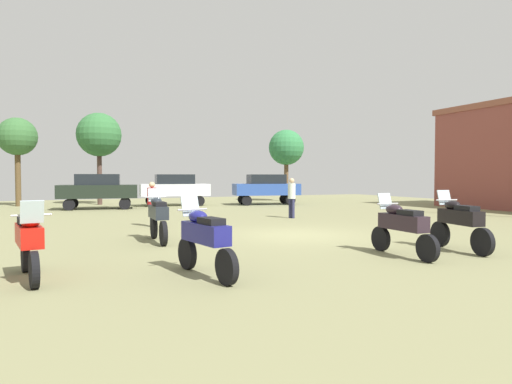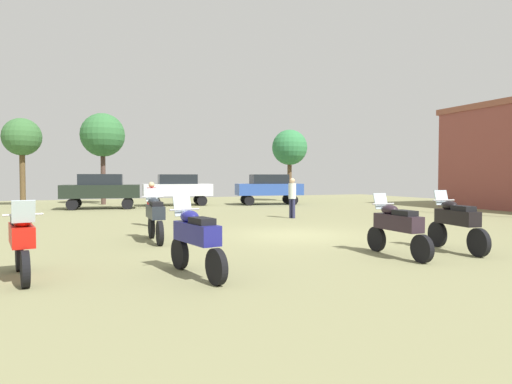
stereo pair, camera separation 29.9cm
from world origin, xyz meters
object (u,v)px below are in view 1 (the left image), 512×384
motorcycle_4 (158,216)px  motorcycle_8 (402,226)px  car_2 (175,187)px  car_3 (98,189)px  person_2 (152,201)px  tree_1 (99,135)px  motorcycle_1 (459,221)px  tree_2 (286,148)px  tree_4 (17,138)px  person_1 (292,195)px  motorcycle_3 (205,238)px  motorcycle_2 (29,240)px  car_1 (266,187)px

motorcycle_4 → motorcycle_8: bearing=-42.4°
car_2 → car_3: same height
car_3 → person_2: bearing=-165.2°
car_3 → tree_1: size_ratio=0.75×
motorcycle_1 → car_2: (-2.36, 19.80, 0.43)m
tree_2 → tree_4: tree_4 is taller
car_2 → person_1: bearing=-159.1°
motorcycle_1 → tree_4: tree_4 is taller
motorcycle_4 → tree_2: bearing=53.8°
motorcycle_4 → person_1: 8.36m
tree_2 → tree_4: size_ratio=0.98×
motorcycle_1 → car_2: car_2 is taller
motorcycle_1 → tree_2: bearing=82.9°
person_1 → car_2: bearing=-5.7°
motorcycle_3 → motorcycle_2: bearing=151.2°
motorcycle_8 → car_3: size_ratio=0.49×
car_1 → car_3: size_ratio=1.01×
motorcycle_8 → person_1: 9.53m
motorcycle_4 → car_3: bearing=93.8°
motorcycle_1 → motorcycle_8: 1.83m
motorcycle_8 → person_2: (-4.13, 8.49, 0.26)m
motorcycle_1 → tree_1: size_ratio=0.36×
motorcycle_3 → motorcycle_4: (0.11, 4.69, 0.02)m
motorcycle_8 → tree_2: bearing=70.9°
motorcycle_2 → motorcycle_3: 3.12m
car_2 → tree_2: 9.57m
motorcycle_3 → car_2: bearing=68.0°
motorcycle_8 → car_1: (5.29, 18.36, 0.46)m
tree_4 → motorcycle_2: bearing=-85.3°
motorcycle_8 → tree_2: (8.46, 21.46, 3.31)m
motorcycle_8 → car_1: bearing=76.3°
car_1 → motorcycle_1: bearing=-179.2°
motorcycle_8 → car_1: 19.11m
car_1 → tree_1: (-10.10, 4.51, 3.42)m
person_1 → motorcycle_2: bearing=109.8°
motorcycle_2 → tree_2: bearing=-136.7°
motorcycle_8 → tree_2: tree_2 is taller
car_3 → car_1: bearing=-82.8°
tree_4 → tree_1: bearing=-4.5°
motorcycle_2 → car_3: bearing=-106.6°
car_2 → person_1: size_ratio=2.49×
motorcycle_1 → motorcycle_3: bearing=-169.3°
motorcycle_3 → car_2: (4.30, 19.89, 0.45)m
motorcycle_4 → tree_1: bearing=92.0°
person_2 → tree_4: bearing=-141.5°
motorcycle_3 → tree_4: bearing=91.8°
car_1 → tree_1: bearing=77.4°
car_2 → tree_1: size_ratio=0.74×
motorcycle_1 → car_3: size_ratio=0.48×
motorcycle_2 → motorcycle_8: (7.78, -0.91, -0.00)m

